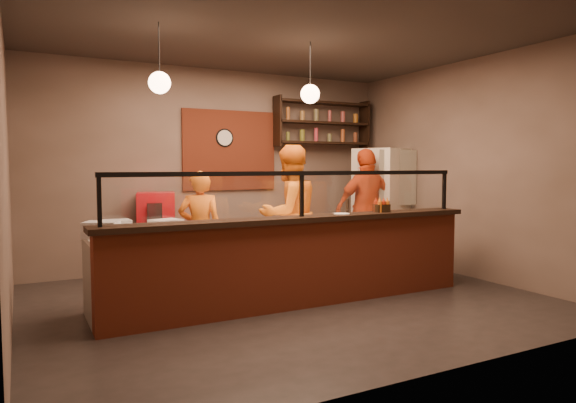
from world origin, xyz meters
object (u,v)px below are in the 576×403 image
wall_clock (224,138)px  fridge (383,206)px  red_cooler (157,234)px  condiment_caddy (382,208)px  pepper_mill (347,206)px  cook_mid (289,215)px  pizza_dough (303,223)px  cook_left (200,230)px  cook_right (367,208)px

wall_clock → fridge: size_ratio=0.16×
red_cooler → condiment_caddy: red_cooler is taller
pepper_mill → condiment_caddy: bearing=-5.3°
fridge → condiment_caddy: bearing=-148.3°
wall_clock → cook_mid: (0.32, -1.66, -1.13)m
cook_mid → pizza_dough: size_ratio=4.02×
pepper_mill → wall_clock: bearing=102.3°
wall_clock → cook_left: size_ratio=0.19×
cook_left → cook_mid: bearing=-171.8°
pizza_dough → pepper_mill: 0.68m
cook_left → red_cooler: cook_left is taller
wall_clock → cook_mid: size_ratio=0.16×
cook_mid → fridge: (2.18, 0.70, 0.00)m
wall_clock → cook_mid: 2.04m
wall_clock → cook_mid: bearing=-79.2°
wall_clock → cook_left: wall_clock is taller
pizza_dough → condiment_caddy: 1.02m
fridge → condiment_caddy: (-1.42, -1.78, 0.14)m
cook_mid → condiment_caddy: 1.32m
wall_clock → cook_right: bearing=-32.8°
wall_clock → pizza_dough: 2.48m
cook_left → pizza_dough: size_ratio=3.29×
wall_clock → cook_left: bearing=-122.4°
cook_right → condiment_caddy: bearing=62.7°
cook_left → pizza_dough: (1.13, -0.78, 0.12)m
red_cooler → pizza_dough: bearing=-37.2°
pepper_mill → fridge: bearing=42.1°
cook_mid → red_cooler: cook_mid is taller
condiment_caddy → pepper_mill: 0.49m
pepper_mill → red_cooler: bearing=126.9°
cook_right → red_cooler: bearing=-13.5°
wall_clock → cook_right: wall_clock is taller
red_cooler → condiment_caddy: (2.28, -2.43, 0.48)m
cook_mid → cook_right: cook_mid is taller
cook_left → fridge: size_ratio=0.82×
cook_mid → condiment_caddy: cook_mid is taller
cook_mid → pepper_mill: 1.08m
cook_right → condiment_caddy: (-0.87, -1.48, 0.15)m
cook_left → red_cooler: size_ratio=1.26×
cook_mid → fridge: bearing=-171.6°
red_cooler → pizza_dough: 2.37m
fridge → pizza_dough: (-2.24, -1.19, -0.06)m
cook_right → red_cooler: (-3.15, 0.95, -0.34)m
pepper_mill → pizza_dough: bearing=121.2°
wall_clock → pizza_dough: size_ratio=0.62×
cook_right → pizza_dough: size_ratio=4.00×
fridge → condiment_caddy: fridge is taller
red_cooler → cook_right: bearing=-2.3°
cook_right → pepper_mill: cook_right is taller
cook_right → fridge: fridge is taller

